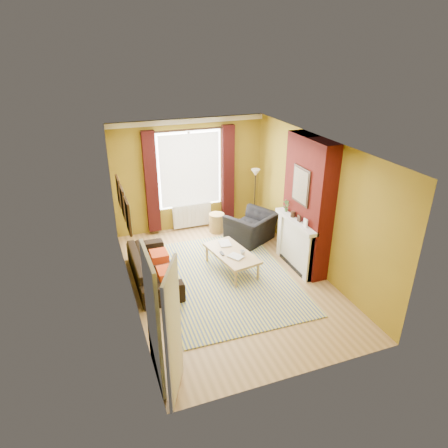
{
  "coord_description": "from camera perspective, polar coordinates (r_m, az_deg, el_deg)",
  "views": [
    {
      "loc": [
        -2.47,
        -6.48,
        4.49
      ],
      "look_at": [
        0.0,
        0.25,
        1.15
      ],
      "focal_mm": 32.0,
      "sensor_mm": 36.0,
      "label": 1
    }
  ],
  "objects": [
    {
      "name": "mug",
      "position": [
        8.23,
        2.67,
        -4.1
      ],
      "size": [
        0.12,
        0.12,
        0.1
      ],
      "primitive_type": "imported",
      "rotation": [
        0.0,
        0.0,
        0.17
      ],
      "color": "#999999",
      "rests_on": "coffee_table"
    },
    {
      "name": "book_a",
      "position": [
        8.08,
        1.2,
        -4.98
      ],
      "size": [
        0.35,
        0.37,
        0.03
      ],
      "primitive_type": "imported",
      "rotation": [
        0.0,
        0.0,
        0.54
      ],
      "color": "#999999",
      "rests_on": "coffee_table"
    },
    {
      "name": "floor_lamp",
      "position": [
        10.1,
        4.49,
        6.02
      ],
      "size": [
        0.3,
        0.3,
        1.55
      ],
      "rotation": [
        0.0,
        0.0,
        -0.37
      ],
      "color": "black",
      "rests_on": "ground"
    },
    {
      "name": "striped_rug",
      "position": [
        8.32,
        0.07,
        -7.62
      ],
      "size": [
        2.7,
        3.68,
        0.02
      ],
      "rotation": [
        0.0,
        0.0,
        -0.02
      ],
      "color": "#334B8D",
      "rests_on": "ground"
    },
    {
      "name": "armchair",
      "position": [
        9.64,
        3.95,
        -0.5
      ],
      "size": [
        1.41,
        1.36,
        0.7
      ],
      "primitive_type": "imported",
      "rotation": [
        0.0,
        0.0,
        3.66
      ],
      "color": "black",
      "rests_on": "ground"
    },
    {
      "name": "coffee_table",
      "position": [
        8.37,
        1.08,
        -4.32
      ],
      "size": [
        0.89,
        1.43,
        0.44
      ],
      "rotation": [
        0.0,
        0.0,
        0.18
      ],
      "color": "tan",
      "rests_on": "ground"
    },
    {
      "name": "tv_remote",
      "position": [
        8.27,
        -0.3,
        -4.22
      ],
      "size": [
        0.06,
        0.17,
        0.02
      ],
      "rotation": [
        0.0,
        0.0,
        -0.01
      ],
      "color": "#252527",
      "rests_on": "coffee_table"
    },
    {
      "name": "book_b",
      "position": [
        8.63,
        -0.67,
        -2.88
      ],
      "size": [
        0.28,
        0.35,
        0.02
      ],
      "primitive_type": "imported",
      "rotation": [
        0.0,
        0.0,
        -0.11
      ],
      "color": "#999999",
      "rests_on": "coffee_table"
    },
    {
      "name": "ground",
      "position": [
        8.26,
        0.6,
        -7.94
      ],
      "size": [
        5.5,
        5.5,
        0.0
      ],
      "primitive_type": "plane",
      "color": "olive",
      "rests_on": "ground"
    },
    {
      "name": "wicker_stool",
      "position": [
        10.14,
        -1.05,
        0.19
      ],
      "size": [
        0.48,
        0.48,
        0.48
      ],
      "rotation": [
        0.0,
        0.0,
        0.28
      ],
      "color": "olive",
      "rests_on": "ground"
    },
    {
      "name": "sofa",
      "position": [
        8.24,
        -10.06,
        -6.05
      ],
      "size": [
        0.8,
        2.03,
        0.59
      ],
      "primitive_type": "imported",
      "rotation": [
        0.0,
        0.0,
        1.57
      ],
      "color": "black",
      "rests_on": "ground"
    },
    {
      "name": "room_walls",
      "position": [
        8.06,
        4.2,
        2.24
      ],
      "size": [
        3.82,
        5.54,
        2.83
      ],
      "color": "olive",
      "rests_on": "ground"
    }
  ]
}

